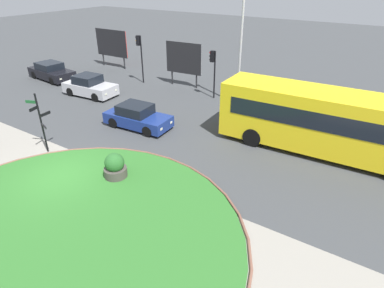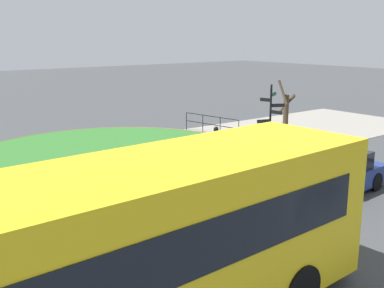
{
  "view_description": "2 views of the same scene",
  "coord_description": "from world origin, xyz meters",
  "px_view_note": "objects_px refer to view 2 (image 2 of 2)",
  "views": [
    {
      "loc": [
        11.75,
        -7.21,
        8.33
      ],
      "look_at": [
        4.95,
        3.36,
        1.63
      ],
      "focal_mm": 30.39,
      "sensor_mm": 36.0,
      "label": 1
    },
    {
      "loc": [
        12.63,
        15.13,
        5.24
      ],
      "look_at": [
        3.62,
        3.53,
        1.85
      ],
      "focal_mm": 43.97,
      "sensor_mm": 36.0,
      "label": 2
    }
  ],
  "objects_px": {
    "planter_near_signpost": "(187,161)",
    "street_tree_bare": "(286,114)",
    "car_far_lane": "(337,174)",
    "bus_yellow": "(107,262)",
    "signpost_directional": "(271,115)",
    "bollard_foreground": "(216,134)"
  },
  "relations": [
    {
      "from": "bus_yellow",
      "to": "car_far_lane",
      "type": "xyz_separation_m",
      "value": [
        -10.14,
        -2.82,
        -1.07
      ]
    },
    {
      "from": "signpost_directional",
      "to": "planter_near_signpost",
      "type": "relative_size",
      "value": 2.58
    },
    {
      "from": "bollard_foreground",
      "to": "car_far_lane",
      "type": "relative_size",
      "value": 0.2
    },
    {
      "from": "signpost_directional",
      "to": "bollard_foreground",
      "type": "distance_m",
      "value": 3.78
    },
    {
      "from": "street_tree_bare",
      "to": "bus_yellow",
      "type": "bearing_deg",
      "value": 32.05
    },
    {
      "from": "street_tree_bare",
      "to": "bollard_foreground",
      "type": "bearing_deg",
      "value": -30.22
    },
    {
      "from": "car_far_lane",
      "to": "street_tree_bare",
      "type": "bearing_deg",
      "value": -130.28
    },
    {
      "from": "bus_yellow",
      "to": "bollard_foreground",
      "type": "bearing_deg",
      "value": -138.99
    },
    {
      "from": "signpost_directional",
      "to": "bus_yellow",
      "type": "height_order",
      "value": "signpost_directional"
    },
    {
      "from": "car_far_lane",
      "to": "planter_near_signpost",
      "type": "distance_m",
      "value": 5.51
    },
    {
      "from": "bollard_foreground",
      "to": "signpost_directional",
      "type": "bearing_deg",
      "value": 92.08
    },
    {
      "from": "planter_near_signpost",
      "to": "car_far_lane",
      "type": "bearing_deg",
      "value": 120.77
    },
    {
      "from": "bollard_foreground",
      "to": "bus_yellow",
      "type": "relative_size",
      "value": 0.08
    },
    {
      "from": "bus_yellow",
      "to": "street_tree_bare",
      "type": "xyz_separation_m",
      "value": [
        -15.04,
        -9.41,
        -0.33
      ]
    },
    {
      "from": "signpost_directional",
      "to": "planter_near_signpost",
      "type": "distance_m",
      "value": 4.92
    },
    {
      "from": "car_far_lane",
      "to": "bollard_foreground",
      "type": "bearing_deg",
      "value": -105.81
    },
    {
      "from": "signpost_directional",
      "to": "bus_yellow",
      "type": "distance_m",
      "value": 14.33
    },
    {
      "from": "car_far_lane",
      "to": "planter_near_signpost",
      "type": "height_order",
      "value": "car_far_lane"
    },
    {
      "from": "signpost_directional",
      "to": "car_far_lane",
      "type": "height_order",
      "value": "signpost_directional"
    },
    {
      "from": "bollard_foreground",
      "to": "street_tree_bare",
      "type": "bearing_deg",
      "value": 149.78
    },
    {
      "from": "planter_near_signpost",
      "to": "street_tree_bare",
      "type": "distance_m",
      "value": 7.98
    },
    {
      "from": "signpost_directional",
      "to": "bus_yellow",
      "type": "bearing_deg",
      "value": 32.55
    }
  ]
}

